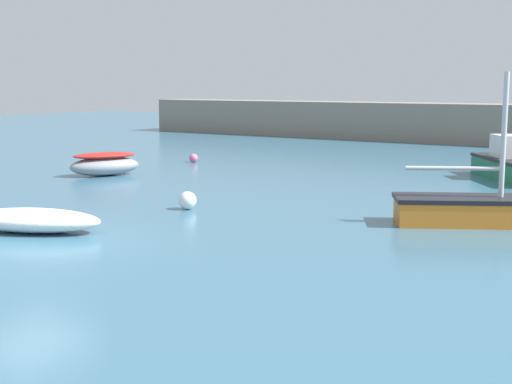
{
  "coord_description": "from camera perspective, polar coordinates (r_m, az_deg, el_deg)",
  "views": [
    {
      "loc": [
        13.31,
        -10.19,
        3.59
      ],
      "look_at": [
        1.54,
        6.94,
        0.45
      ],
      "focal_mm": 50.0,
      "sensor_mm": 36.0,
      "label": 1
    }
  ],
  "objects": [
    {
      "name": "sailboat_twin_hulled",
      "position": [
        19.46,
        18.92,
        -1.35
      ],
      "size": [
        5.38,
        3.95,
        3.92
      ],
      "rotation": [
        0.0,
        0.0,
        0.53
      ],
      "color": "orange",
      "rests_on": "ground_plane"
    },
    {
      "name": "ground_plane",
      "position": [
        17.16,
        -17.68,
        -4.24
      ],
      "size": [
        120.0,
        120.0,
        0.2
      ],
      "primitive_type": "cube",
      "color": "#38667F"
    },
    {
      "name": "harbor_breakwater",
      "position": [
        45.71,
        17.59,
        5.21
      ],
      "size": [
        49.69,
        3.23,
        2.43
      ],
      "primitive_type": "cube",
      "color": "gray",
      "rests_on": "ground_plane"
    },
    {
      "name": "mooring_buoy_white",
      "position": [
        20.77,
        -5.51,
        -0.67
      ],
      "size": [
        0.53,
        0.53,
        0.53
      ],
      "primitive_type": "sphere",
      "color": "white",
      "rests_on": "ground_plane"
    },
    {
      "name": "rowboat_with_red_cover",
      "position": [
        29.01,
        -12.02,
        2.21
      ],
      "size": [
        2.37,
        3.09,
        0.93
      ],
      "rotation": [
        0.0,
        0.0,
        4.28
      ],
      "color": "gray",
      "rests_on": "ground_plane"
    },
    {
      "name": "mooring_buoy_pink",
      "position": [
        33.41,
        -5.02,
        2.73
      ],
      "size": [
        0.4,
        0.4,
        0.4
      ],
      "primitive_type": "sphere",
      "color": "#EA668C",
      "rests_on": "ground_plane"
    },
    {
      "name": "rowboat_blue_near",
      "position": [
        18.37,
        -17.48,
        -2.16
      ],
      "size": [
        3.77,
        2.67,
        0.58
      ],
      "rotation": [
        0.0,
        0.0,
        3.57
      ],
      "color": "white",
      "rests_on": "ground_plane"
    }
  ]
}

